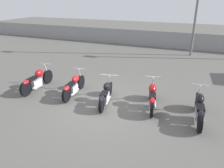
% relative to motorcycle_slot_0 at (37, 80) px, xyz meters
% --- Properties ---
extents(ground_plane, '(60.00, 60.00, 0.00)m').
position_rel_motorcycle_slot_0_xyz_m(ground_plane, '(3.48, -0.33, -0.45)').
color(ground_plane, '#5B5954').
extents(fence_back, '(40.00, 0.04, 1.29)m').
position_rel_motorcycle_slot_0_xyz_m(fence_back, '(3.48, 10.90, 0.20)').
color(fence_back, gray).
rests_on(fence_back, ground_plane).
extents(motorcycle_slot_0, '(0.58, 2.19, 1.02)m').
position_rel_motorcycle_slot_0_xyz_m(motorcycle_slot_0, '(0.00, 0.00, 0.00)').
color(motorcycle_slot_0, black).
rests_on(motorcycle_slot_0, ground_plane).
extents(motorcycle_slot_1, '(0.59, 2.03, 0.99)m').
position_rel_motorcycle_slot_0_xyz_m(motorcycle_slot_1, '(1.85, 0.10, -0.03)').
color(motorcycle_slot_1, black).
rests_on(motorcycle_slot_1, ground_plane).
extents(motorcycle_slot_2, '(0.79, 2.07, 0.94)m').
position_rel_motorcycle_slot_0_xyz_m(motorcycle_slot_2, '(3.41, -0.06, -0.05)').
color(motorcycle_slot_2, black).
rests_on(motorcycle_slot_2, ground_plane).
extents(motorcycle_slot_3, '(0.72, 2.03, 1.03)m').
position_rel_motorcycle_slot_0_xyz_m(motorcycle_slot_3, '(5.15, 0.28, 0.01)').
color(motorcycle_slot_3, black).
rests_on(motorcycle_slot_3, ground_plane).
extents(motorcycle_slot_4, '(0.58, 2.16, 1.05)m').
position_rel_motorcycle_slot_0_xyz_m(motorcycle_slot_4, '(6.80, -0.02, 0.01)').
color(motorcycle_slot_4, black).
rests_on(motorcycle_slot_4, ground_plane).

